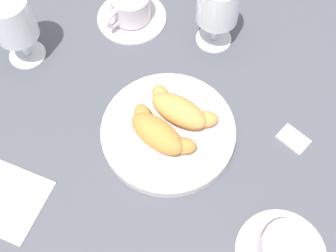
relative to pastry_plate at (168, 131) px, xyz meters
The scene contains 10 objects.
ground_plane 0.02m from the pastry_plate, 88.34° to the left, with size 2.20×2.20×0.00m, color #4C4F56.
pastry_plate is the anchor object (origin of this frame).
croissant_large 0.04m from the pastry_plate, 106.81° to the right, with size 0.13×0.09×0.04m.
croissant_small 0.04m from the pastry_plate, 73.95° to the left, with size 0.14×0.08×0.04m.
coffee_cup_near 0.26m from the pastry_plate, 27.59° to the right, with size 0.14×0.14×0.06m.
coffee_cup_far 0.27m from the pastry_plate, 128.61° to the left, with size 0.14×0.14×0.06m.
juice_glass_left 0.24m from the pastry_plate, 90.56° to the left, with size 0.08×0.08×0.14m.
juice_glass_right 0.32m from the pastry_plate, behind, with size 0.08×0.08×0.14m.
sugar_packet 0.21m from the pastry_plate, 20.25° to the left, with size 0.05×0.03×0.01m, color white.
folded_napkin 0.28m from the pastry_plate, 131.90° to the right, with size 0.11×0.11×0.01m, color silver.
Camera 1 is at (0.13, -0.33, 0.67)m, focal length 47.16 mm.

